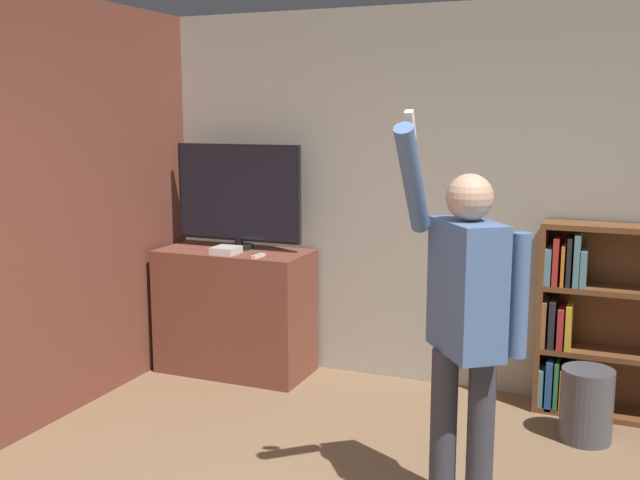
{
  "coord_description": "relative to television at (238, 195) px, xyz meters",
  "views": [
    {
      "loc": [
        1.11,
        -2.27,
        1.96
      ],
      "look_at": [
        -0.57,
        1.81,
        1.21
      ],
      "focal_mm": 42.0,
      "sensor_mm": 36.0,
      "label": 1
    }
  ],
  "objects": [
    {
      "name": "wall_back",
      "position": [
        1.59,
        0.27,
        0.0
      ],
      "size": [
        6.41,
        0.09,
        2.7
      ],
      "color": "#B2AD9E",
      "rests_on": "ground_plane"
    },
    {
      "name": "wall_side_brick",
      "position": [
        -0.65,
        -1.21,
        0.0
      ],
      "size": [
        0.06,
        4.5,
        2.7
      ],
      "color": "brown",
      "rests_on": "ground_plane"
    },
    {
      "name": "tv_ledge",
      "position": [
        -0.0,
        -0.08,
        -0.88
      ],
      "size": [
        1.14,
        0.55,
        0.94
      ],
      "color": "brown",
      "rests_on": "ground_plane"
    },
    {
      "name": "television",
      "position": [
        0.0,
        0.0,
        0.0
      ],
      "size": [
        1.02,
        0.22,
        0.79
      ],
      "color": "black",
      "rests_on": "tv_ledge"
    },
    {
      "name": "game_console",
      "position": [
        0.01,
        -0.23,
        -0.38
      ],
      "size": [
        0.18,
        0.19,
        0.05
      ],
      "color": "white",
      "rests_on": "tv_ledge"
    },
    {
      "name": "remote_loose",
      "position": [
        0.3,
        -0.27,
        -0.4
      ],
      "size": [
        0.05,
        0.14,
        0.02
      ],
      "color": "white",
      "rests_on": "tv_ledge"
    },
    {
      "name": "bookshelf",
      "position": [
        2.57,
        0.09,
        -0.73
      ],
      "size": [
        0.93,
        0.28,
        1.26
      ],
      "color": "brown",
      "rests_on": "ground_plane"
    },
    {
      "name": "person",
      "position": [
        2.03,
        -1.53,
        -0.33
      ],
      "size": [
        0.57,
        0.55,
        1.97
      ],
      "rotation": [
        0.0,
        0.0,
        -0.93
      ],
      "color": "#383842",
      "rests_on": "ground_plane"
    },
    {
      "name": "waste_bin",
      "position": [
        2.55,
        -0.37,
        -1.13
      ],
      "size": [
        0.31,
        0.31,
        0.45
      ],
      "color": "#4C4C51",
      "rests_on": "ground_plane"
    }
  ]
}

